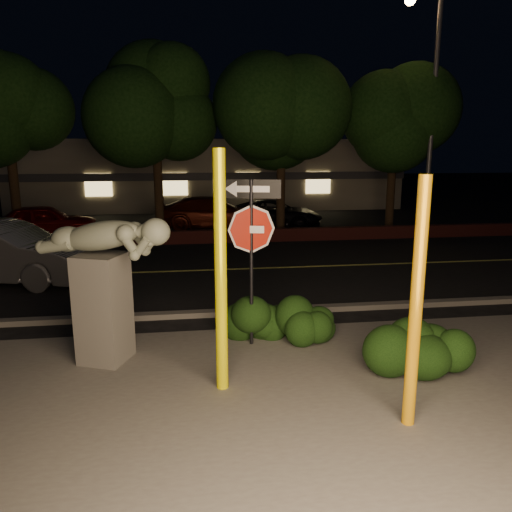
# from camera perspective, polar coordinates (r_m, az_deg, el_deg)

# --- Properties ---
(ground) EXTENTS (90.00, 90.00, 0.00)m
(ground) POSITION_cam_1_polar(r_m,az_deg,el_deg) (18.03, -3.38, 0.76)
(ground) COLOR black
(ground) RESTS_ON ground
(patio) EXTENTS (14.00, 6.00, 0.02)m
(patio) POSITION_cam_1_polar(r_m,az_deg,el_deg) (7.68, 3.54, -16.11)
(patio) COLOR #4C4944
(patio) RESTS_ON ground
(road) EXTENTS (80.00, 8.00, 0.01)m
(road) POSITION_cam_1_polar(r_m,az_deg,el_deg) (15.12, -2.46, -1.54)
(road) COLOR black
(road) RESTS_ON ground
(lane_marking) EXTENTS (80.00, 0.12, 0.00)m
(lane_marking) POSITION_cam_1_polar(r_m,az_deg,el_deg) (15.12, -2.46, -1.49)
(lane_marking) COLOR #BEBD4C
(lane_marking) RESTS_ON road
(curb) EXTENTS (80.00, 0.25, 0.12)m
(curb) POSITION_cam_1_polar(r_m,az_deg,el_deg) (11.19, -0.43, -6.36)
(curb) COLOR #4C4944
(curb) RESTS_ON ground
(brick_wall) EXTENTS (40.00, 0.35, 0.50)m
(brick_wall) POSITION_cam_1_polar(r_m,az_deg,el_deg) (19.26, -3.70, 2.27)
(brick_wall) COLOR #4A1918
(brick_wall) RESTS_ON ground
(parking_lot) EXTENTS (40.00, 12.00, 0.01)m
(parking_lot) POSITION_cam_1_polar(r_m,az_deg,el_deg) (24.91, -4.69, 4.05)
(parking_lot) COLOR black
(parking_lot) RESTS_ON ground
(building) EXTENTS (22.00, 10.20, 4.00)m
(building) POSITION_cam_1_polar(r_m,az_deg,el_deg) (32.66, -5.58, 9.58)
(building) COLOR #6D6557
(building) RESTS_ON ground
(tree_far_a) EXTENTS (4.60, 4.60, 7.43)m
(tree_far_a) POSITION_cam_1_polar(r_m,az_deg,el_deg) (21.70, -26.75, 15.66)
(tree_far_a) COLOR black
(tree_far_a) RESTS_ON ground
(tree_far_b) EXTENTS (5.20, 5.20, 8.41)m
(tree_far_b) POSITION_cam_1_polar(r_m,az_deg,el_deg) (20.96, -11.58, 18.82)
(tree_far_b) COLOR black
(tree_far_b) RESTS_ON ground
(tree_far_c) EXTENTS (4.80, 4.80, 7.84)m
(tree_far_c) POSITION_cam_1_polar(r_m,az_deg,el_deg) (20.85, 2.96, 18.00)
(tree_far_c) COLOR black
(tree_far_c) RESTS_ON ground
(tree_far_d) EXTENTS (4.40, 4.40, 7.42)m
(tree_far_d) POSITION_cam_1_polar(r_m,az_deg,el_deg) (22.77, 15.70, 16.50)
(tree_far_d) COLOR black
(tree_far_d) RESTS_ON ground
(yellow_pole_left) EXTENTS (0.18, 0.18, 3.66)m
(yellow_pole_left) POSITION_cam_1_polar(r_m,az_deg,el_deg) (7.37, -4.05, -2.11)
(yellow_pole_left) COLOR #FEF405
(yellow_pole_left) RESTS_ON ground
(yellow_pole_right) EXTENTS (0.17, 0.17, 3.35)m
(yellow_pole_right) POSITION_cam_1_polar(r_m,az_deg,el_deg) (6.74, 17.83, -5.47)
(yellow_pole_right) COLOR #EAA00F
(yellow_pole_right) RESTS_ON ground
(signpost) EXTENTS (1.03, 0.25, 3.10)m
(signpost) POSITION_cam_1_polar(r_m,az_deg,el_deg) (8.97, -0.54, 3.03)
(signpost) COLOR black
(signpost) RESTS_ON ground
(sculpture) EXTENTS (2.34, 1.42, 2.55)m
(sculpture) POSITION_cam_1_polar(r_m,az_deg,el_deg) (8.79, -17.04, -1.94)
(sculpture) COLOR #4C4944
(sculpture) RESTS_ON ground
(hedge_center) EXTENTS (1.99, 1.40, 0.95)m
(hedge_center) POSITION_cam_1_polar(r_m,az_deg,el_deg) (9.78, -0.55, -6.65)
(hedge_center) COLOR black
(hedge_center) RESTS_ON ground
(hedge_right) EXTENTS (1.51, 0.84, 0.97)m
(hedge_right) POSITION_cam_1_polar(r_m,az_deg,el_deg) (9.63, 7.35, -7.00)
(hedge_right) COLOR black
(hedge_right) RESTS_ON ground
(hedge_far_right) EXTENTS (1.66, 1.08, 1.12)m
(hedge_far_right) POSITION_cam_1_polar(r_m,az_deg,el_deg) (8.69, 18.34, -9.24)
(hedge_far_right) COLOR black
(hedge_far_right) RESTS_ON ground
(streetlight) EXTENTS (1.30, 0.68, 9.12)m
(streetlight) POSITION_cam_1_polar(r_m,az_deg,el_deg) (20.94, 19.08, 16.68)
(streetlight) COLOR #535358
(streetlight) RESTS_ON ground
(silver_sedan) EXTENTS (5.37, 3.05, 1.67)m
(silver_sedan) POSITION_cam_1_polar(r_m,az_deg,el_deg) (15.19, -27.14, 0.35)
(silver_sedan) COLOR #A1A0A5
(silver_sedan) RESTS_ON ground
(parked_car_red) EXTENTS (4.28, 2.36, 1.38)m
(parked_car_red) POSITION_cam_1_polar(r_m,az_deg,el_deg) (21.79, -23.01, 3.68)
(parked_car_red) COLOR #67090A
(parked_car_red) RESTS_ON ground
(parked_car_darkred) EXTENTS (4.96, 2.05, 1.43)m
(parked_car_darkred) POSITION_cam_1_polar(r_m,az_deg,el_deg) (22.45, -5.03, 4.93)
(parked_car_darkred) COLOR #3C0D05
(parked_car_darkred) RESTS_ON ground
(parked_car_dark) EXTENTS (4.79, 3.22, 1.22)m
(parked_car_dark) POSITION_cam_1_polar(r_m,az_deg,el_deg) (22.92, 2.09, 4.86)
(parked_car_dark) COLOR black
(parked_car_dark) RESTS_ON ground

